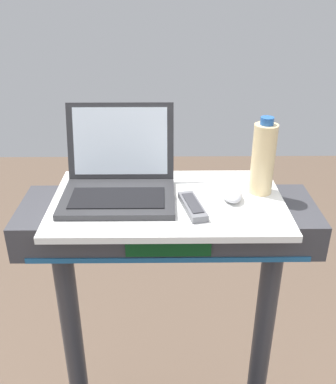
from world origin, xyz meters
TOP-DOWN VIEW (x-y plane):
  - desk_board at (0.00, 0.70)m, footprint 0.69×0.42m
  - laptop at (-0.15, 0.74)m, footprint 0.33×0.30m
  - computer_mouse at (0.19, 0.70)m, footprint 0.06×0.10m
  - water_bottle at (0.29, 0.75)m, footprint 0.07×0.07m
  - tv_remote at (0.07, 0.64)m, footprint 0.08×0.17m

SIDE VIEW (x-z plane):
  - desk_board at x=0.00m, z-range 1.19..1.21m
  - tv_remote at x=0.07m, z-range 1.20..1.23m
  - computer_mouse at x=0.19m, z-range 1.21..1.24m
  - laptop at x=-0.15m, z-range 1.13..1.38m
  - water_bottle at x=0.29m, z-range 1.20..1.44m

